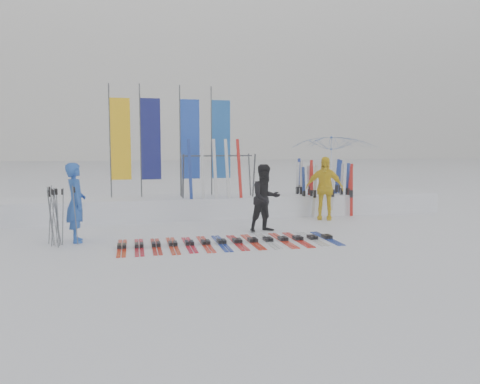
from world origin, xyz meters
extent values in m
plane|color=white|center=(0.00, 0.00, 0.00)|extent=(120.00, 120.00, 0.00)
cube|color=white|center=(0.00, 4.60, 0.30)|extent=(14.00, 1.60, 0.60)
imported|color=#1E4FB4|center=(-3.40, 1.60, 0.85)|extent=(0.51, 0.68, 1.70)
imported|color=black|center=(0.89, 1.88, 0.81)|extent=(0.92, 0.80, 1.62)
imported|color=yellow|center=(3.01, 3.31, 0.88)|extent=(1.12, 0.83, 1.76)
imported|color=white|center=(4.20, 5.41, 1.25)|extent=(3.61, 3.64, 2.50)
cube|color=red|center=(-2.45, 0.73, 0.04)|extent=(0.17, 1.65, 0.07)
cube|color=#B20E1C|center=(-2.11, 0.73, 0.04)|extent=(0.17, 1.64, 0.07)
cube|color=#B31F0E|center=(-1.77, 0.73, 0.04)|extent=(0.17, 1.59, 0.07)
cube|color=red|center=(-1.43, 0.73, 0.04)|extent=(0.17, 1.69, 0.07)
cube|color=red|center=(-1.08, 0.73, 0.04)|extent=(0.17, 1.57, 0.07)
cube|color=red|center=(-0.74, 0.73, 0.04)|extent=(0.17, 1.67, 0.07)
cube|color=navy|center=(-0.40, 0.73, 0.04)|extent=(0.17, 1.67, 0.07)
cube|color=#B40E11|center=(-0.06, 0.73, 0.04)|extent=(0.17, 1.60, 0.07)
cube|color=red|center=(0.28, 0.73, 0.04)|extent=(0.17, 1.64, 0.07)
cube|color=#B8BBC0|center=(0.62, 0.73, 0.04)|extent=(0.17, 1.67, 0.07)
cube|color=red|center=(0.96, 0.73, 0.04)|extent=(0.17, 1.68, 0.07)
cube|color=red|center=(1.30, 0.73, 0.04)|extent=(0.17, 1.70, 0.07)
cube|color=silver|center=(1.64, 0.73, 0.04)|extent=(0.17, 1.60, 0.07)
cube|color=#163298|center=(1.99, 0.73, 0.04)|extent=(0.17, 1.57, 0.07)
cylinder|color=#595B60|center=(-3.81, 1.21, 0.61)|extent=(0.12, 0.07, 1.21)
cylinder|color=#595B60|center=(-3.78, 1.53, 0.59)|extent=(0.07, 0.12, 1.18)
cylinder|color=#595B60|center=(-3.75, 1.32, 0.60)|extent=(0.10, 0.11, 1.20)
cylinder|color=#595B60|center=(-3.77, 1.11, 0.60)|extent=(0.14, 0.09, 1.20)
cylinder|color=#595B60|center=(-3.91, 1.52, 0.62)|extent=(0.11, 0.04, 1.24)
cylinder|color=#595B60|center=(-3.88, 1.36, 0.58)|extent=(0.11, 0.07, 1.15)
cylinder|color=#595B60|center=(-3.63, 1.32, 0.60)|extent=(0.08, 0.06, 1.20)
cylinder|color=#595B60|center=(-3.73, 1.28, 0.60)|extent=(0.06, 0.11, 1.20)
cylinder|color=#595B60|center=(-3.86, 1.28, 0.62)|extent=(0.15, 0.16, 1.23)
cylinder|color=#595B60|center=(-3.76, 1.30, 0.60)|extent=(0.15, 0.12, 1.20)
cylinder|color=#595B60|center=(-3.39, 1.31, 0.62)|extent=(0.09, 0.03, 1.24)
cylinder|color=#383A3F|center=(-2.81, 4.85, 2.20)|extent=(0.04, 0.04, 3.20)
cube|color=yellow|center=(-2.52, 4.85, 2.25)|extent=(0.55, 0.03, 2.30)
cylinder|color=#383A3F|center=(-1.97, 4.76, 2.20)|extent=(0.04, 0.04, 3.20)
cube|color=navy|center=(-1.68, 4.76, 2.25)|extent=(0.55, 0.03, 2.30)
cylinder|color=#383A3F|center=(-0.84, 4.84, 2.20)|extent=(0.04, 0.04, 3.20)
cube|color=#1942BC|center=(-0.55, 4.84, 2.25)|extent=(0.55, 0.03, 2.30)
cylinder|color=#383A3F|center=(0.09, 4.90, 2.20)|extent=(0.04, 0.04, 3.20)
cube|color=#1757B1|center=(0.38, 4.90, 2.25)|extent=(0.55, 0.03, 2.30)
cylinder|color=#383A3F|center=(-0.85, 3.95, 1.23)|extent=(0.04, 0.30, 1.23)
cylinder|color=#383A3F|center=(-0.85, 4.45, 1.23)|extent=(0.04, 0.30, 1.23)
cylinder|color=#383A3F|center=(1.15, 3.95, 1.23)|extent=(0.04, 0.30, 1.23)
cylinder|color=#383A3F|center=(1.15, 4.45, 1.23)|extent=(0.04, 0.30, 1.23)
cylinder|color=#383A3F|center=(0.15, 4.20, 1.78)|extent=(2.00, 0.04, 0.04)
cube|color=navy|center=(2.64, 3.92, 0.73)|extent=(0.09, 0.04, 1.45)
cube|color=silver|center=(3.90, 4.09, 0.76)|extent=(0.09, 0.04, 1.53)
cube|color=silver|center=(2.94, 4.26, 0.74)|extent=(0.09, 0.04, 1.47)
cube|color=red|center=(2.94, 4.19, 0.82)|extent=(0.09, 0.03, 1.64)
cube|color=navy|center=(4.05, 4.53, 0.81)|extent=(0.09, 0.03, 1.63)
cube|color=red|center=(2.87, 3.90, 0.74)|extent=(0.09, 0.03, 1.48)
cube|color=red|center=(4.09, 3.93, 0.77)|extent=(0.09, 0.03, 1.53)
cube|color=navy|center=(2.80, 4.75, 0.84)|extent=(0.09, 0.02, 1.68)
cube|color=navy|center=(4.15, 4.79, 0.81)|extent=(0.09, 0.03, 1.62)
cube|color=red|center=(4.02, 3.68, 0.74)|extent=(0.09, 0.04, 1.47)
cube|color=navy|center=(3.88, 4.42, 0.83)|extent=(0.09, 0.03, 1.66)
cube|color=silver|center=(2.68, 4.60, 0.79)|extent=(0.09, 0.04, 1.57)
cube|color=silver|center=(2.88, 3.71, 0.76)|extent=(0.09, 0.03, 1.52)
cube|color=silver|center=(2.74, 4.45, 0.80)|extent=(0.09, 0.04, 1.60)
cube|color=navy|center=(4.03, 3.98, 0.78)|extent=(0.09, 0.04, 1.55)
cube|color=silver|center=(3.48, 3.78, 0.76)|extent=(0.09, 0.02, 1.51)
camera|label=1|loc=(-2.19, -8.84, 2.06)|focal=35.00mm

